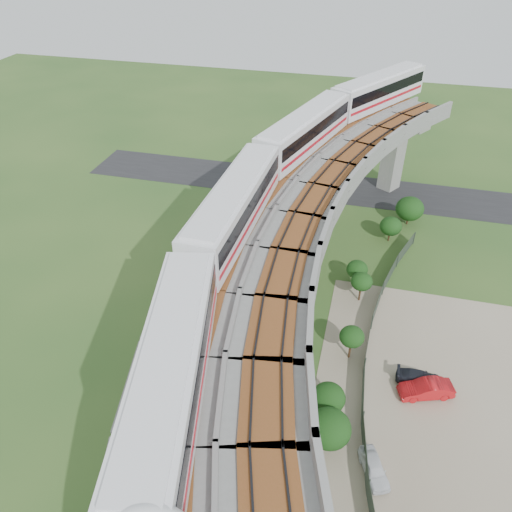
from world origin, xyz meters
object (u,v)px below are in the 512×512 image
object	(u,v)px
car_white	(374,468)
car_dark	(420,378)
metro_train	(295,171)
car_red	(426,389)

from	to	relation	value
car_white	car_dark	size ratio (longest dim) A/B	0.89
metro_train	car_dark	bearing A→B (deg)	-35.96
car_red	car_white	bearing A→B (deg)	-43.98
car_white	car_dark	distance (m)	8.80
metro_train	car_dark	xyz separation A→B (m)	(11.72, -8.50, -11.75)
metro_train	car_red	size ratio (longest dim) A/B	15.28
metro_train	car_red	xyz separation A→B (m)	(12.10, -9.55, -11.61)
car_white	car_dark	bearing A→B (deg)	46.73
car_red	car_dark	bearing A→B (deg)	-179.35
car_red	car_dark	size ratio (longest dim) A/B	1.11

